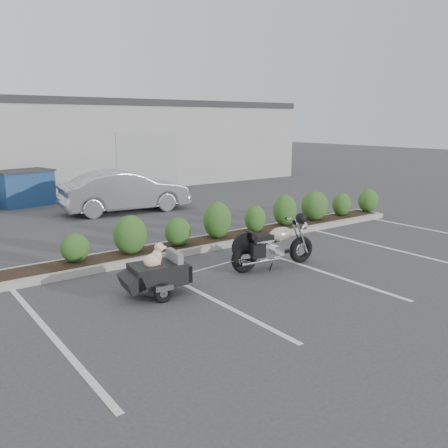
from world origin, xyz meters
TOP-DOWN VIEW (x-y plane):
  - ground at (0.00, 0.00)m, footprint 90.00×90.00m
  - planter_kerb at (1.00, 2.20)m, footprint 12.00×1.00m
  - building at (0.00, 17.00)m, footprint 26.00×10.00m
  - motorcycle at (0.60, -0.13)m, footprint 2.05×0.76m
  - pet_trailer at (-2.18, -0.10)m, footprint 1.65×0.93m
  - sedan at (0.83, 7.59)m, footprint 4.44×1.97m
  - dumpster at (-1.63, 11.00)m, footprint 2.23×1.76m

SIDE VIEW (x-z plane):
  - ground at x=0.00m, z-range 0.00..0.00m
  - planter_kerb at x=1.00m, z-range 0.00..0.15m
  - pet_trailer at x=-2.18m, z-range -0.08..0.90m
  - motorcycle at x=0.60m, z-range -0.12..1.06m
  - dumpster at x=-1.63m, z-range 0.01..1.31m
  - sedan at x=0.83m, z-range 0.00..1.42m
  - building at x=0.00m, z-range 0.00..4.00m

